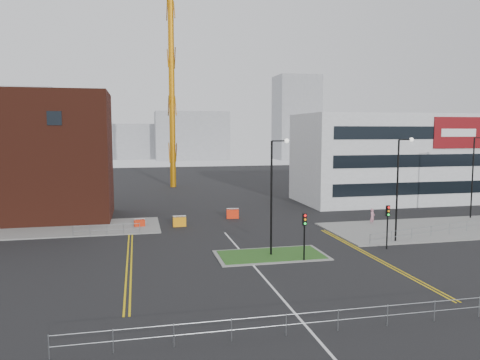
# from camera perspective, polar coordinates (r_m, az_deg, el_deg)

# --- Properties ---
(ground) EXTENTS (200.00, 200.00, 0.00)m
(ground) POSITION_cam_1_polar(r_m,az_deg,el_deg) (29.38, 4.44, -13.44)
(ground) COLOR black
(ground) RESTS_ON ground
(pavement_left) EXTENTS (28.00, 8.00, 0.12)m
(pavement_left) POSITION_cam_1_polar(r_m,az_deg,el_deg) (50.85, -25.86, -5.59)
(pavement_left) COLOR slate
(pavement_left) RESTS_ON ground
(pavement_right) EXTENTS (24.00, 10.00, 0.12)m
(pavement_right) POSITION_cam_1_polar(r_m,az_deg,el_deg) (51.39, 23.82, -5.38)
(pavement_right) COLOR slate
(pavement_right) RESTS_ON ground
(island_kerb) EXTENTS (8.60, 4.60, 0.08)m
(island_kerb) POSITION_cam_1_polar(r_m,az_deg,el_deg) (37.23, 3.79, -9.14)
(island_kerb) COLOR slate
(island_kerb) RESTS_ON ground
(grass_island) EXTENTS (8.00, 4.00, 0.12)m
(grass_island) POSITION_cam_1_polar(r_m,az_deg,el_deg) (37.23, 3.79, -9.11)
(grass_island) COLOR #254C19
(grass_island) RESTS_ON ground
(office_block) EXTENTS (25.00, 12.20, 12.00)m
(office_block) POSITION_cam_1_polar(r_m,az_deg,el_deg) (67.80, 17.78, 2.57)
(office_block) COLOR silver
(office_block) RESTS_ON ground
(tower_crane) EXTENTS (52.99, 3.38, 40.76)m
(tower_crane) POSITION_cam_1_polar(r_m,az_deg,el_deg) (84.54, -4.46, 18.48)
(tower_crane) COLOR #C7790B
(tower_crane) RESTS_ON ground
(streetlamp_island) EXTENTS (1.46, 0.36, 9.18)m
(streetlamp_island) POSITION_cam_1_polar(r_m,az_deg,el_deg) (36.26, 4.19, -0.90)
(streetlamp_island) COLOR black
(streetlamp_island) RESTS_ON ground
(streetlamp_right_near) EXTENTS (1.46, 0.36, 9.18)m
(streetlamp_right_near) POSITION_cam_1_polar(r_m,az_deg,el_deg) (43.00, 18.90, -0.12)
(streetlamp_right_near) COLOR black
(streetlamp_right_near) RESTS_ON ground
(streetlamp_right_far) EXTENTS (1.46, 0.36, 9.18)m
(streetlamp_right_far) POSITION_cam_1_polar(r_m,az_deg,el_deg) (57.61, 26.68, 1.05)
(streetlamp_right_far) COLOR black
(streetlamp_right_far) RESTS_ON ground
(traffic_light_island) EXTENTS (0.28, 0.33, 3.65)m
(traffic_light_island) POSITION_cam_1_polar(r_m,az_deg,el_deg) (35.40, 7.87, -5.78)
(traffic_light_island) COLOR black
(traffic_light_island) RESTS_ON ground
(traffic_light_right) EXTENTS (0.28, 0.33, 3.65)m
(traffic_light_right) POSITION_cam_1_polar(r_m,az_deg,el_deg) (40.56, 17.56, -4.49)
(traffic_light_right) COLOR black
(traffic_light_right) RESTS_ON ground
(railing_front) EXTENTS (24.05, 0.05, 1.10)m
(railing_front) POSITION_cam_1_polar(r_m,az_deg,el_deg) (23.80, 8.84, -16.27)
(railing_front) COLOR gray
(railing_front) RESTS_ON ground
(railing_left) EXTENTS (6.05, 0.05, 1.10)m
(railing_left) POSITION_cam_1_polar(r_m,az_deg,el_deg) (45.48, -15.93, -5.65)
(railing_left) COLOR gray
(railing_left) RESTS_ON ground
(railing_right) EXTENTS (19.05, 5.05, 1.10)m
(railing_right) POSITION_cam_1_polar(r_m,az_deg,el_deg) (48.41, 24.17, -5.21)
(railing_right) COLOR gray
(railing_right) RESTS_ON ground
(centre_line) EXTENTS (0.15, 30.00, 0.01)m
(centre_line) POSITION_cam_1_polar(r_m,az_deg,el_deg) (31.19, 3.35, -12.25)
(centre_line) COLOR silver
(centre_line) RESTS_ON ground
(yellow_left_a) EXTENTS (0.12, 24.00, 0.01)m
(yellow_left_a) POSITION_cam_1_polar(r_m,az_deg,el_deg) (37.78, -13.55, -9.13)
(yellow_left_a) COLOR gold
(yellow_left_a) RESTS_ON ground
(yellow_left_b) EXTENTS (0.12, 24.00, 0.01)m
(yellow_left_b) POSITION_cam_1_polar(r_m,az_deg,el_deg) (37.77, -13.09, -9.12)
(yellow_left_b) COLOR gold
(yellow_left_b) RESTS_ON ground
(yellow_right_a) EXTENTS (0.12, 20.00, 0.01)m
(yellow_right_a) POSITION_cam_1_polar(r_m,az_deg,el_deg) (38.23, 15.65, -9.01)
(yellow_right_a) COLOR gold
(yellow_right_a) RESTS_ON ground
(yellow_right_b) EXTENTS (0.12, 20.00, 0.01)m
(yellow_right_b) POSITION_cam_1_polar(r_m,az_deg,el_deg) (38.37, 16.05, -8.96)
(yellow_right_b) COLOR gold
(yellow_right_b) RESTS_ON ground
(skyline_a) EXTENTS (18.00, 12.00, 22.00)m
(skyline_a) POSITION_cam_1_polar(r_m,az_deg,el_deg) (149.90, -24.92, 5.97)
(skyline_a) COLOR gray
(skyline_a) RESTS_ON ground
(skyline_b) EXTENTS (24.00, 12.00, 16.00)m
(skyline_b) POSITION_cam_1_polar(r_m,az_deg,el_deg) (157.53, -5.92, 5.38)
(skyline_b) COLOR gray
(skyline_b) RESTS_ON ground
(skyline_c) EXTENTS (14.00, 12.00, 28.00)m
(skyline_c) POSITION_cam_1_polar(r_m,az_deg,el_deg) (160.58, 6.89, 7.52)
(skyline_c) COLOR gray
(skyline_c) RESTS_ON ground
(skyline_d) EXTENTS (30.00, 12.00, 12.00)m
(skyline_d) POSITION_cam_1_polar(r_m,az_deg,el_deg) (166.52, -12.49, 4.62)
(skyline_d) COLOR gray
(skyline_d) RESTS_ON ground
(pedestrian) EXTENTS (0.74, 0.67, 1.71)m
(pedestrian) POSITION_cam_1_polar(r_m,az_deg,el_deg) (50.71, 15.83, -4.32)
(pedestrian) COLOR #B97789
(pedestrian) RESTS_ON ground
(barrier_left) EXTENTS (1.12, 0.50, 0.91)m
(barrier_left) POSITION_cam_1_polar(r_m,az_deg,el_deg) (48.57, -12.16, -5.11)
(barrier_left) COLOR red
(barrier_left) RESTS_ON ground
(barrier_mid) EXTENTS (1.33, 0.47, 1.11)m
(barrier_mid) POSITION_cam_1_polar(r_m,az_deg,el_deg) (48.36, -7.39, -4.94)
(barrier_mid) COLOR orange
(barrier_mid) RESTS_ON ground
(barrier_right) EXTENTS (1.39, 0.59, 1.13)m
(barrier_right) POSITION_cam_1_polar(r_m,az_deg,el_deg) (52.34, -0.91, -4.04)
(barrier_right) COLOR #FD2E0E
(barrier_right) RESTS_ON ground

